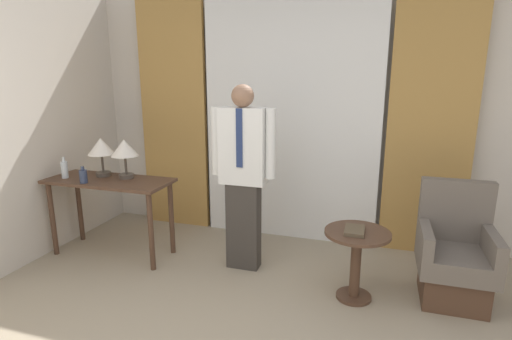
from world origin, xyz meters
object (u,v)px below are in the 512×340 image
object	(u,v)px
bottle_near_edge	(64,169)
desk	(110,192)
table_lamp_left	(101,148)
table_lamp_right	(124,150)
bottle_by_lamp	(83,176)
armchair	(454,259)
side_table	(356,254)
book	(355,230)
person	(243,171)

from	to	relation	value
bottle_near_edge	desk	bearing A→B (deg)	10.15
desk	table_lamp_left	size ratio (longest dim) A/B	3.21
table_lamp_right	bottle_by_lamp	world-z (taller)	table_lamp_right
bottle_near_edge	bottle_by_lamp	size ratio (longest dim) A/B	1.32
armchair	side_table	bearing A→B (deg)	-162.49
desk	table_lamp_right	world-z (taller)	table_lamp_right
bottle_near_edge	book	size ratio (longest dim) A/B	0.94
person	side_table	size ratio (longest dim) A/B	2.93
side_table	table_lamp_right	bearing A→B (deg)	174.11
table_lamp_right	side_table	bearing A→B (deg)	-5.89
desk	table_lamp_left	bearing A→B (deg)	143.42
bottle_by_lamp	table_lamp_left	bearing A→B (deg)	88.70
desk	armchair	xyz separation A→B (m)	(3.14, 0.11, -0.31)
table_lamp_right	side_table	xyz separation A→B (m)	(2.25, -0.23, -0.67)
bottle_near_edge	armchair	size ratio (longest dim) A/B	0.22
desk	table_lamp_right	size ratio (longest dim) A/B	3.21
armchair	bottle_near_edge	bearing A→B (deg)	-177.04
table_lamp_left	armchair	size ratio (longest dim) A/B	0.41
bottle_near_edge	person	bearing A→B (deg)	6.55
armchair	book	bearing A→B (deg)	-161.67
table_lamp_right	bottle_near_edge	bearing A→B (deg)	-162.76
table_lamp_right	book	xyz separation A→B (m)	(2.23, -0.25, -0.47)
table_lamp_right	bottle_near_edge	xyz separation A→B (m)	(-0.58, -0.18, -0.19)
table_lamp_left	armchair	world-z (taller)	table_lamp_left
armchair	book	world-z (taller)	armchair
armchair	book	distance (m)	0.86
person	side_table	world-z (taller)	person
table_lamp_left	table_lamp_right	bearing A→B (deg)	0.00
table_lamp_left	bottle_by_lamp	size ratio (longest dim) A/B	2.40
bottle_near_edge	armchair	bearing A→B (deg)	2.96
table_lamp_right	book	size ratio (longest dim) A/B	1.72
person	book	world-z (taller)	person
desk	side_table	xyz separation A→B (m)	(2.39, -0.13, -0.26)
bottle_by_lamp	armchair	bearing A→B (deg)	4.94
table_lamp_left	person	xyz separation A→B (m)	(1.48, 0.03, -0.13)
armchair	desk	bearing A→B (deg)	-178.07
armchair	side_table	xyz separation A→B (m)	(-0.75, -0.24, 0.05)
side_table	bottle_by_lamp	bearing A→B (deg)	-178.96
desk	table_lamp_left	xyz separation A→B (m)	(-0.14, 0.10, 0.41)
desk	book	world-z (taller)	desk
book	table_lamp_left	bearing A→B (deg)	174.24
bottle_near_edge	bottle_by_lamp	distance (m)	0.32
table_lamp_left	person	distance (m)	1.49
desk	person	size ratio (longest dim) A/B	0.73
person	desk	bearing A→B (deg)	-174.65
bottle_by_lamp	side_table	xyz separation A→B (m)	(2.53, 0.05, -0.46)
table_lamp_left	side_table	distance (m)	2.62
table_lamp_right	person	distance (m)	1.22
bottle_by_lamp	bottle_near_edge	bearing A→B (deg)	162.04
bottle_by_lamp	desk	bearing A→B (deg)	51.52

